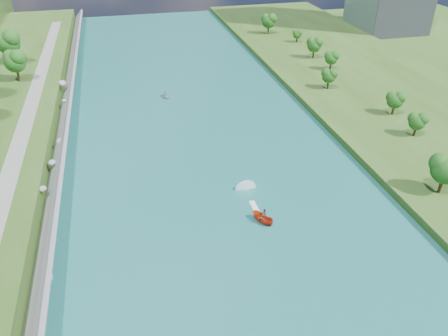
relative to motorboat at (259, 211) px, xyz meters
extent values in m
plane|color=#2D5119|center=(-4.95, -2.17, -0.71)|extent=(260.00, 260.00, 0.00)
cube|color=#1A655B|center=(-4.95, 17.83, -0.66)|extent=(55.00, 240.00, 0.10)
cube|color=#2D5119|center=(44.55, 17.83, 0.04)|extent=(44.00, 240.00, 1.50)
cube|color=slate|center=(-30.80, 17.83, 1.09)|extent=(3.54, 236.00, 4.05)
ellipsoid|color=gray|center=(-30.22, -7.01, 0.40)|extent=(1.45, 1.77, 1.08)
ellipsoid|color=gray|center=(-30.32, 0.61, 0.10)|extent=(1.20, 1.20, 0.77)
ellipsoid|color=gray|center=(-32.08, 10.92, 2.25)|extent=(1.23, 1.26, 0.79)
ellipsoid|color=gray|center=(-31.43, 19.55, 1.84)|extent=(1.26, 1.44, 0.92)
ellipsoid|color=gray|center=(-30.54, 28.11, 1.32)|extent=(1.86, 2.11, 1.24)
ellipsoid|color=gray|center=(-30.74, 35.22, 0.55)|extent=(1.76, 1.78, 1.38)
ellipsoid|color=gray|center=(-31.05, 46.81, 1.91)|extent=(0.98, 0.82, 0.68)
ellipsoid|color=gray|center=(-31.78, 55.51, 2.83)|extent=(1.85, 2.34, 1.48)
cube|color=gray|center=(-37.45, 17.83, 2.84)|extent=(3.00, 200.00, 0.10)
ellipsoid|color=#175015|center=(-41.94, 60.05, 7.28)|extent=(5.38, 5.38, 8.97)
ellipsoid|color=#175015|center=(-45.35, 73.79, 8.12)|extent=(6.39, 6.39, 10.66)
ellipsoid|color=#175015|center=(29.22, -3.13, 4.88)|extent=(4.90, 4.90, 8.17)
ellipsoid|color=#175015|center=(36.89, 14.88, 3.70)|extent=(3.49, 3.49, 5.82)
ellipsoid|color=#175015|center=(38.24, 24.72, 3.87)|extent=(3.69, 3.69, 6.15)
ellipsoid|color=#175015|center=(31.10, 41.82, 3.78)|extent=(3.59, 3.59, 5.98)
ellipsoid|color=#175015|center=(37.62, 54.09, 3.82)|extent=(3.63, 3.63, 6.06)
ellipsoid|color=#175015|center=(37.20, 64.47, 4.39)|extent=(4.31, 4.31, 7.19)
ellipsoid|color=#175015|center=(38.61, 80.57, 3.14)|extent=(2.81, 2.81, 4.68)
ellipsoid|color=#175015|center=(32.87, 92.24, 4.80)|extent=(4.81, 4.81, 8.01)
imported|color=red|center=(-0.02, -1.87, 0.12)|extent=(3.21, 3.95, 1.46)
imported|color=#66605B|center=(-0.42, -2.27, 0.53)|extent=(0.58, 0.39, 1.58)
imported|color=#66605B|center=(0.48, -1.37, 0.52)|extent=(0.94, 0.87, 1.56)
cube|color=white|center=(-0.02, 1.13, -0.58)|extent=(0.90, 5.00, 0.06)
imported|color=#919399|center=(-8.00, 49.05, -0.29)|extent=(3.26, 3.69, 0.63)
imported|color=#66605B|center=(-8.00, 49.05, 0.25)|extent=(0.68, 0.54, 1.22)
camera|label=1|loc=(-17.98, -50.28, 41.32)|focal=35.00mm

